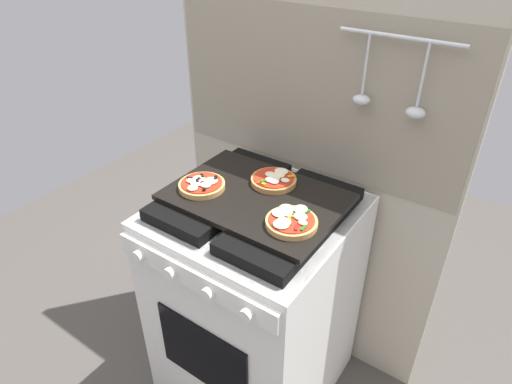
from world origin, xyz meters
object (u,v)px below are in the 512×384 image
at_px(stove, 256,300).
at_px(pizza_center, 274,179).
at_px(pizza_right, 291,221).
at_px(pizza_left, 202,185).
at_px(baking_tray, 256,197).

bearing_deg(stove, pizza_center, 84.95).
relative_size(stove, pizza_center, 6.00).
distance_m(pizza_right, pizza_center, 0.23).
xyz_separation_m(pizza_left, pizza_right, (0.34, -0.00, 0.00)).
height_order(pizza_left, pizza_right, pizza_left).
xyz_separation_m(stove, pizza_left, (-0.17, -0.07, 0.48)).
distance_m(stove, pizza_right, 0.51).
distance_m(baking_tray, pizza_left, 0.18).
bearing_deg(baking_tray, pizza_center, 84.86).
bearing_deg(pizza_left, pizza_center, 42.53).
bearing_deg(pizza_right, baking_tray, 157.19).
height_order(stove, pizza_right, pizza_right).
distance_m(stove, pizza_center, 0.49).
height_order(pizza_right, pizza_center, same).
distance_m(stove, pizza_left, 0.51).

